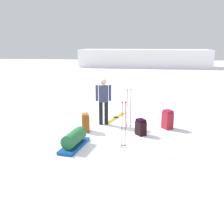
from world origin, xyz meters
TOP-DOWN VIEW (x-y plane):
  - ground_plane at (0.00, 0.00)m, footprint 80.00×80.00m
  - distant_snow_ridge at (1.04, 25.73)m, footprint 16.25×5.66m
  - skier_standing at (-0.41, 0.82)m, footprint 0.56×0.29m
  - ski_pair_near at (-0.05, 1.70)m, footprint 0.67×1.71m
  - backpack_large_dark at (-0.90, -0.03)m, footprint 0.33×0.41m
  - backpack_bright at (1.88, 0.60)m, footprint 0.42×0.44m
  - backpack_small_spare at (0.96, -0.17)m, footprint 0.39×0.41m
  - ski_poles_planted_near at (0.53, 0.58)m, footprint 0.20×0.11m
  - ski_poles_planted_far at (0.49, -1.30)m, footprint 0.16×0.10m
  - gear_sled at (-0.92, -1.44)m, footprint 0.66×1.38m

SIDE VIEW (x-z plane):
  - ground_plane at x=0.00m, z-range 0.00..0.00m
  - ski_pair_near at x=-0.05m, z-range -0.01..0.04m
  - gear_sled at x=-0.92m, z-range -0.02..0.47m
  - backpack_small_spare at x=0.96m, z-range -0.01..0.53m
  - backpack_large_dark at x=-0.90m, z-range -0.01..0.62m
  - backpack_bright at x=1.88m, z-range -0.01..0.66m
  - ski_poles_planted_far at x=0.49m, z-range 0.07..1.43m
  - ski_poles_planted_near at x=0.53m, z-range 0.07..1.46m
  - skier_standing at x=-0.41m, z-range 0.10..1.80m
  - distant_snow_ridge at x=1.04m, z-range 0.00..2.18m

